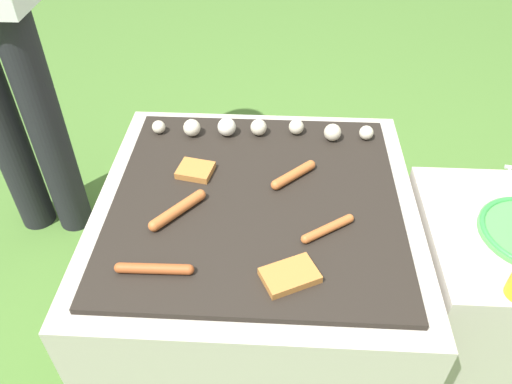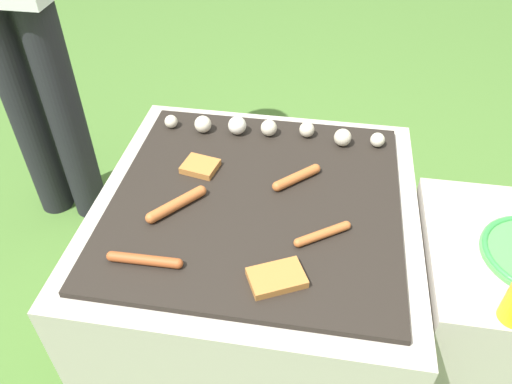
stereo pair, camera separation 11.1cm
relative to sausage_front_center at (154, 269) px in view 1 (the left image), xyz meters
name	(u,v)px [view 1 (the left image)]	position (x,y,z in m)	size (l,w,h in m)	color
ground_plane	(256,298)	(0.23, 0.28, -0.47)	(14.00, 14.00, 0.00)	#47702D
grill	(256,253)	(0.23, 0.28, -0.24)	(0.89, 0.89, 0.46)	#B2AA9E
side_ledge	(501,285)	(0.94, 0.19, -0.24)	(0.51, 0.50, 0.46)	#B2AA9E
sausage_front_center	(154,269)	(0.00, 0.00, 0.00)	(0.19, 0.03, 0.03)	#A34C23
sausage_mid_right	(328,229)	(0.42, 0.16, 0.00)	(0.14, 0.10, 0.02)	#B7602D
sausage_front_left	(294,175)	(0.33, 0.37, 0.00)	(0.13, 0.12, 0.03)	#B7602D
sausage_back_left	(178,210)	(0.02, 0.20, 0.00)	(0.13, 0.16, 0.03)	#B7602D
bread_slice_center	(195,170)	(0.04, 0.38, 0.00)	(0.11, 0.10, 0.02)	#B27033
bread_slice_left	(290,275)	(0.32, 0.00, 0.00)	(0.15, 0.13, 0.02)	#B27033
mushroom_row	(259,129)	(0.22, 0.58, 0.01)	(0.71, 0.08, 0.06)	beige
fork_utensil	(512,182)	(0.95, 0.38, -0.01)	(0.05, 0.17, 0.01)	silver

